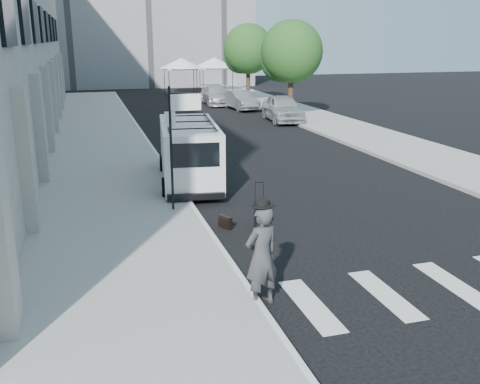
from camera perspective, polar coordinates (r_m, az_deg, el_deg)
ground at (r=13.35m, az=6.34°, el=-5.53°), size 120.00×120.00×0.00m
sidewalk_left at (r=27.86m, az=-14.83°, el=5.57°), size 4.50×48.00×0.15m
sidewalk_right at (r=34.69m, az=7.53°, el=7.94°), size 4.00×56.00×0.15m
sign_pole at (r=15.01m, az=-6.56°, el=7.39°), size 1.03×0.07×3.50m
tree_near at (r=33.93m, az=5.27°, el=14.44°), size 3.80×3.83×6.03m
tree_far at (r=42.43m, az=0.69°, el=14.81°), size 3.80×3.83×6.03m
tent_left at (r=50.27m, az=-6.28°, el=13.47°), size 4.00×4.00×3.20m
tent_right at (r=51.41m, az=-2.77°, el=13.60°), size 4.00×4.00×3.20m
businessman at (r=10.01m, az=2.31°, el=-6.88°), size 0.84×0.69×1.98m
briefcase at (r=14.29m, az=-1.59°, el=-3.23°), size 0.30×0.45×0.34m
suitcase at (r=14.27m, az=2.20°, el=-2.60°), size 0.32×0.47×1.23m
cargo_van at (r=18.62m, az=-5.47°, el=4.27°), size 2.48×5.77×2.13m
parked_car_a at (r=33.06m, az=4.57°, el=8.90°), size 2.39×4.90×1.61m
parked_car_b at (r=38.56m, az=0.08°, el=9.77°), size 1.81×4.18×1.34m
parked_car_c at (r=41.63m, az=-2.52°, el=10.27°), size 2.06×4.90×1.41m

